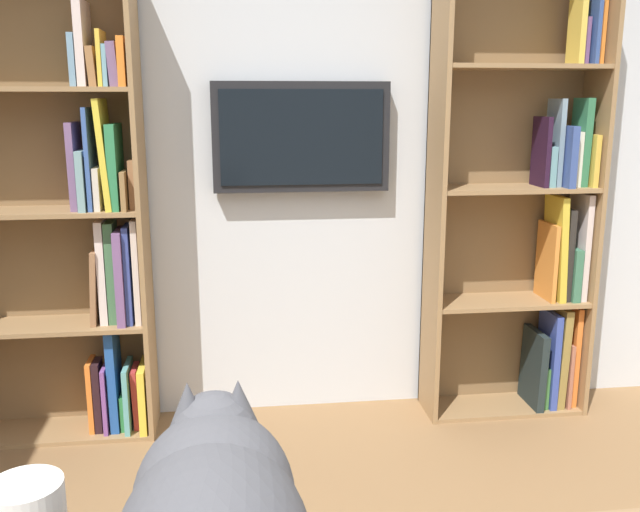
% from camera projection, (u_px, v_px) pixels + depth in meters
% --- Properties ---
extents(wall_back, '(4.52, 0.06, 2.70)m').
position_uv_depth(wall_back, '(283.00, 136.00, 3.20)').
color(wall_back, silver).
rests_on(wall_back, ground).
extents(bookshelf_left, '(0.78, 0.28, 2.22)m').
position_uv_depth(bookshelf_left, '(530.00, 209.00, 3.26)').
color(bookshelf_left, '#937047').
rests_on(bookshelf_left, ground).
extents(bookshelf_right, '(0.88, 0.28, 2.08)m').
position_uv_depth(bookshelf_right, '(71.00, 223.00, 3.00)').
color(bookshelf_right, '#937047').
rests_on(bookshelf_right, ground).
extents(wall_mounted_tv, '(0.81, 0.07, 0.50)m').
position_uv_depth(wall_mounted_tv, '(301.00, 137.00, 3.13)').
color(wall_mounted_tv, black).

